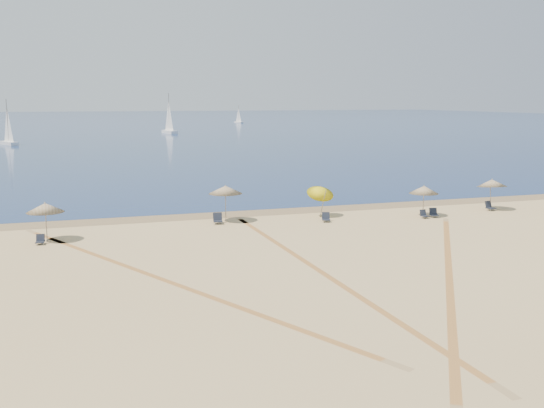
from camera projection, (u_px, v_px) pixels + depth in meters
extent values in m
plane|color=tan|center=(427.00, 322.00, 23.40)|extent=(160.00, 160.00, 0.00)
plane|color=#0C2151|center=(114.00, 121.00, 235.18)|extent=(500.00, 500.00, 0.00)
plane|color=olive|center=(256.00, 212.00, 45.99)|extent=(500.00, 500.00, 0.00)
cylinder|color=gray|center=(46.00, 223.00, 36.54)|extent=(0.05, 0.05, 2.19)
cone|color=beige|center=(45.00, 208.00, 36.38)|extent=(2.20, 2.20, 0.55)
sphere|color=gray|center=(45.00, 203.00, 36.33)|extent=(0.08, 0.08, 0.08)
cylinder|color=gray|center=(226.00, 205.00, 42.39)|extent=(0.05, 0.05, 2.39)
cone|color=beige|center=(225.00, 190.00, 42.21)|extent=(2.34, 2.34, 0.55)
sphere|color=gray|center=(225.00, 185.00, 42.16)|extent=(0.08, 0.08, 0.08)
cylinder|color=gray|center=(323.00, 204.00, 43.68)|extent=(0.05, 1.07, 2.08)
cone|color=yellow|center=(321.00, 191.00, 43.95)|extent=(1.95, 1.99, 1.36)
sphere|color=gray|center=(321.00, 186.00, 43.90)|extent=(0.08, 0.08, 0.08)
cylinder|color=gray|center=(423.00, 202.00, 44.40)|extent=(0.05, 0.05, 2.09)
cone|color=beige|center=(424.00, 190.00, 44.24)|extent=(2.11, 2.11, 0.55)
sphere|color=gray|center=(424.00, 186.00, 44.19)|extent=(0.08, 0.08, 0.08)
cylinder|color=gray|center=(490.00, 195.00, 47.13)|extent=(0.05, 0.26, 2.22)
cone|color=beige|center=(492.00, 183.00, 46.89)|extent=(2.23, 2.27, 0.75)
sphere|color=gray|center=(492.00, 179.00, 46.84)|extent=(0.08, 0.08, 0.08)
cube|color=black|center=(40.00, 242.00, 35.78)|extent=(0.54, 0.54, 0.04)
cube|color=black|center=(40.00, 238.00, 35.97)|extent=(0.50, 0.23, 0.43)
cylinder|color=#A5A5AD|center=(36.00, 244.00, 35.59)|extent=(0.02, 0.02, 0.16)
cylinder|color=#A5A5AD|center=(43.00, 244.00, 35.66)|extent=(0.02, 0.02, 0.16)
cube|color=black|center=(218.00, 221.00, 41.71)|extent=(0.69, 0.69, 0.06)
cube|color=black|center=(218.00, 216.00, 41.96)|extent=(0.63, 0.30, 0.54)
cylinder|color=#A5A5AD|center=(215.00, 223.00, 41.48)|extent=(0.03, 0.03, 0.20)
cylinder|color=#A5A5AD|center=(222.00, 223.00, 41.56)|extent=(0.03, 0.03, 0.20)
cube|color=black|center=(326.00, 220.00, 42.36)|extent=(0.67, 0.67, 0.05)
cube|color=black|center=(326.00, 216.00, 42.58)|extent=(0.57, 0.34, 0.48)
cylinder|color=#A5A5AD|center=(324.00, 221.00, 42.19)|extent=(0.02, 0.02, 0.18)
cylinder|color=#A5A5AD|center=(330.00, 221.00, 42.20)|extent=(0.02, 0.02, 0.18)
cube|color=black|center=(425.00, 216.00, 43.71)|extent=(0.54, 0.54, 0.04)
cube|color=black|center=(423.00, 213.00, 43.89)|extent=(0.51, 0.23, 0.44)
cylinder|color=#A5A5AD|center=(424.00, 218.00, 43.48)|extent=(0.02, 0.02, 0.16)
cylinder|color=#A5A5AD|center=(428.00, 217.00, 43.63)|extent=(0.02, 0.02, 0.16)
cube|color=black|center=(434.00, 215.00, 44.00)|extent=(0.66, 0.66, 0.05)
cube|color=black|center=(433.00, 211.00, 44.22)|extent=(0.58, 0.32, 0.49)
cylinder|color=#A5A5AD|center=(433.00, 217.00, 43.81)|extent=(0.02, 0.02, 0.18)
cylinder|color=#A5A5AD|center=(439.00, 217.00, 43.84)|extent=(0.02, 0.02, 0.18)
cube|color=black|center=(491.00, 208.00, 46.76)|extent=(0.68, 0.68, 0.05)
cube|color=black|center=(488.00, 204.00, 46.96)|extent=(0.61, 0.32, 0.52)
cylinder|color=#A5A5AD|center=(490.00, 210.00, 46.47)|extent=(0.03, 0.03, 0.19)
cylinder|color=#A5A5AD|center=(495.00, 209.00, 46.69)|extent=(0.03, 0.03, 0.19)
cube|color=white|center=(239.00, 122.00, 218.49)|extent=(2.46, 4.32, 0.46)
cylinder|color=gray|center=(239.00, 114.00, 217.99)|extent=(0.09, 0.09, 6.12)
cube|color=white|center=(169.00, 132.00, 152.03)|extent=(3.21, 6.84, 0.72)
cylinder|color=gray|center=(169.00, 113.00, 151.23)|extent=(0.14, 0.14, 9.64)
cube|color=white|center=(9.00, 143.00, 113.82)|extent=(3.76, 5.71, 0.62)
cylinder|color=gray|center=(8.00, 122.00, 113.14)|extent=(0.12, 0.12, 8.22)
plane|color=tan|center=(319.00, 271.00, 30.36)|extent=(28.97, 28.97, 0.00)
plane|color=tan|center=(311.00, 265.00, 31.39)|extent=(28.97, 28.97, 0.00)
plane|color=tan|center=(449.00, 277.00, 29.32)|extent=(38.63, 38.63, 0.00)
plane|color=tan|center=(449.00, 271.00, 30.36)|extent=(38.63, 38.63, 0.00)
plane|color=tan|center=(159.00, 278.00, 29.09)|extent=(37.65, 37.65, 0.00)
plane|color=tan|center=(147.00, 274.00, 29.87)|extent=(37.65, 37.65, 0.00)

